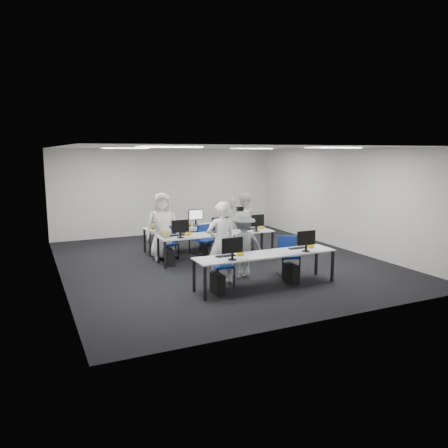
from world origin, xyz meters
name	(u,v)px	position (x,y,z in m)	size (l,w,h in m)	color
room	(220,206)	(0.00, 0.00, 1.50)	(9.00, 9.02, 3.00)	black
ceiling_panels	(220,148)	(0.00, 0.00, 2.98)	(5.20, 4.60, 0.02)	white
desk_front	(266,256)	(0.00, -2.40, 0.68)	(3.20, 0.70, 0.73)	silver
desk_mid	(217,235)	(0.00, 0.20, 0.68)	(3.20, 0.70, 0.73)	silver
desk_back	(198,227)	(0.00, 1.60, 0.68)	(3.20, 0.70, 0.73)	silver
equipment_front	(259,272)	(-0.19, -2.42, 0.36)	(2.51, 0.41, 1.19)	#0E49B6
equipment_mid	(211,248)	(-0.19, 0.18, 0.36)	(2.91, 0.41, 1.19)	white
equipment_back	(204,237)	(0.19, 1.62, 0.36)	(2.91, 0.41, 1.19)	white
chair_0	(223,273)	(-0.81, -1.91, 0.27)	(0.46, 0.50, 0.85)	navy
chair_1	(289,263)	(0.93, -1.87, 0.29)	(0.58, 0.60, 0.91)	navy
chair_2	(169,250)	(-1.17, 0.83, 0.26)	(0.52, 0.54, 0.81)	navy
chair_3	(207,246)	(-0.06, 0.75, 0.27)	(0.53, 0.55, 0.84)	navy
chair_4	(240,243)	(0.96, 0.76, 0.27)	(0.52, 0.54, 0.86)	navy
chair_5	(167,247)	(-1.16, 1.01, 0.29)	(0.59, 0.62, 0.91)	navy
chair_6	(200,244)	(-0.16, 1.09, 0.27)	(0.54, 0.56, 0.87)	navy
chair_7	(239,241)	(1.07, 0.97, 0.27)	(0.49, 0.52, 0.86)	navy
handbag	(166,233)	(-1.43, 0.19, 0.86)	(0.33, 0.21, 0.27)	tan
student_0	(222,243)	(-0.78, -1.79, 0.92)	(0.67, 0.44, 1.83)	silver
student_1	(243,222)	(1.13, 0.86, 0.85)	(0.83, 0.65, 1.71)	silver
student_2	(163,226)	(-1.30, 0.90, 0.91)	(0.89, 0.58, 1.81)	silver
student_3	(232,225)	(0.76, 0.88, 0.80)	(0.93, 0.39, 1.59)	silver
photographer	(243,245)	(-0.13, -1.57, 0.77)	(0.99, 0.57, 1.54)	slate
dslr_camera	(240,209)	(-0.13, -1.39, 1.59)	(0.14, 0.18, 0.10)	black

